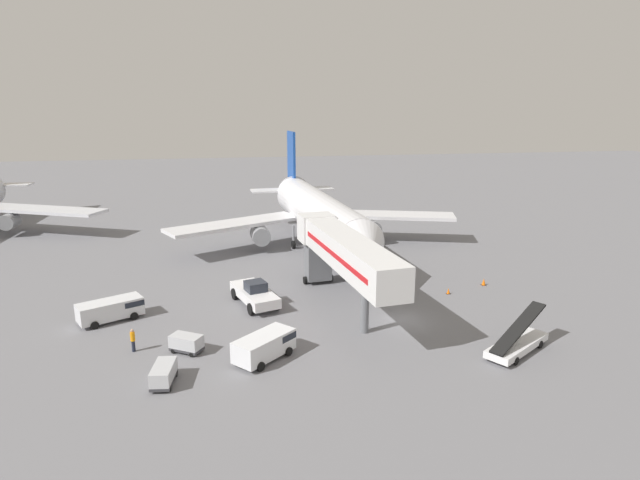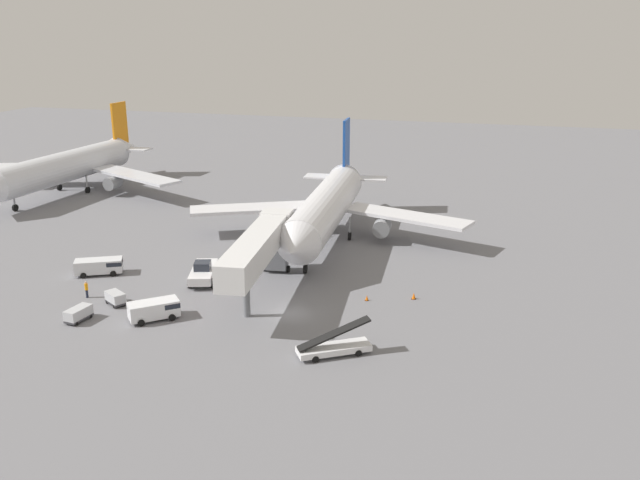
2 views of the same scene
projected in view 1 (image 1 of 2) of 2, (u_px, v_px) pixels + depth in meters
ground_plane at (401, 320)px, 46.33m from camera, size 300.00×300.00×0.00m
airplane_at_gate at (317, 213)px, 68.33m from camera, size 39.01×40.58×14.37m
jet_bridge at (341, 250)px, 48.08m from camera, size 5.66×21.06×7.27m
pushback_tug at (255, 294)px, 49.64m from camera, size 4.49×7.33×2.38m
belt_loader_truck at (517, 343)px, 40.18m from camera, size 6.57×5.23×3.16m
service_van_near_center at (266, 345)px, 39.11m from camera, size 5.02×4.80×1.89m
service_van_mid_center at (112, 309)px, 46.09m from camera, size 5.72×4.32×1.83m
baggage_cart_far_center at (186, 343)px, 40.19m from camera, size 2.71×2.35×1.36m
baggage_cart_mid_left at (164, 374)px, 35.58m from camera, size 1.66×2.94×1.36m
ground_crew_worker_foreground at (133, 340)px, 40.21m from camera, size 0.47×0.47×1.85m
safety_cone_alpha at (448, 291)px, 52.67m from camera, size 0.38×0.38×0.59m
safety_cone_bravo at (484, 282)px, 55.17m from camera, size 0.48×0.48×0.73m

